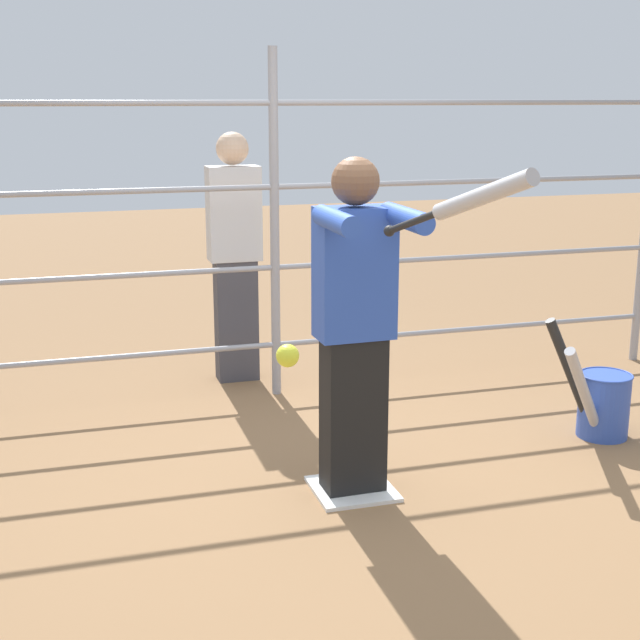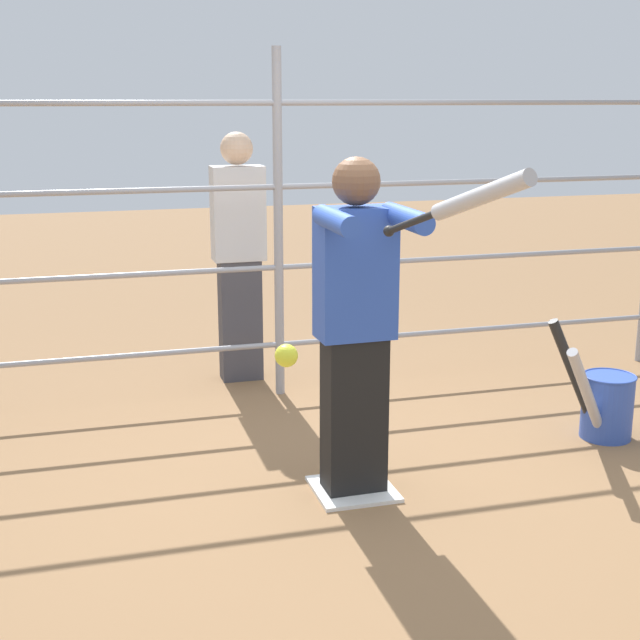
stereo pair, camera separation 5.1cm
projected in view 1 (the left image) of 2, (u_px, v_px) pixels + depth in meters
The scene contains 8 objects.
ground_plane at pixel (352, 491), 4.52m from camera, with size 24.00×24.00×0.00m, color olive.
home_plate at pixel (352, 489), 4.51m from camera, with size 0.40×0.40×0.02m.
fence_backstop at pixel (275, 228), 5.73m from camera, with size 5.65×0.06×2.25m.
batter at pixel (355, 319), 4.28m from camera, with size 0.43×0.57×1.67m.
baseball_bat_swinging at pixel (470, 201), 3.30m from camera, with size 0.27×0.84×0.34m.
softball_in_flight at pixel (288, 356), 3.63m from camera, with size 0.10×0.10×0.10m.
bat_bucket at pixel (600, 402), 5.18m from camera, with size 0.65×0.51×0.74m.
bystander_behind_fence at pixel (235, 254), 6.10m from camera, with size 0.35×0.22×1.72m.
Camera 1 is at (1.35, 3.95, 1.94)m, focal length 50.00 mm.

